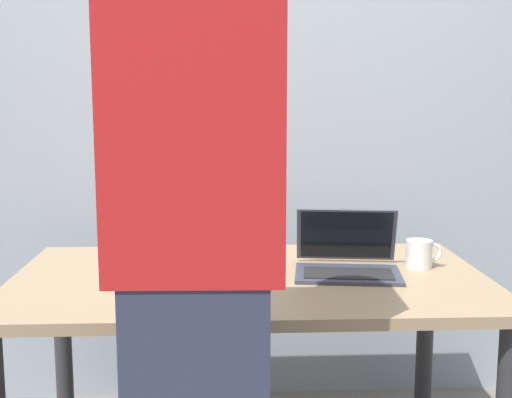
{
  "coord_description": "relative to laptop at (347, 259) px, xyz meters",
  "views": [
    {
      "loc": [
        -0.08,
        -2.1,
        1.31
      ],
      "look_at": [
        0.02,
        0.0,
        0.98
      ],
      "focal_mm": 47.02,
      "sensor_mm": 36.0,
      "label": 1
    }
  ],
  "objects": [
    {
      "name": "back_wall",
      "position": [
        -0.32,
        0.73,
        0.53
      ],
      "size": [
        6.0,
        0.1,
        2.6
      ],
      "primitive_type": "cube",
      "color": "#99A3AD",
      "rests_on": "ground"
    },
    {
      "name": "person_figure",
      "position": [
        -0.47,
        -0.69,
        0.19
      ],
      "size": [
        0.39,
        0.3,
        1.85
      ],
      "color": "#2D3347",
      "rests_on": "ground"
    },
    {
      "name": "beer_bottle_dark",
      "position": [
        -0.44,
        0.07,
        0.07
      ],
      "size": [
        0.07,
        0.07,
        0.3
      ],
      "color": "#1E5123",
      "rests_on": "desk"
    },
    {
      "name": "laptop",
      "position": [
        0.0,
        0.0,
        0.0
      ],
      "size": [
        0.37,
        0.35,
        0.2
      ],
      "color": "#383D4C",
      "rests_on": "desk"
    },
    {
      "name": "desk",
      "position": [
        -0.32,
        -0.03,
        -0.14
      ],
      "size": [
        1.53,
        0.88,
        0.73
      ],
      "color": "#9E8460",
      "rests_on": "ground"
    },
    {
      "name": "coffee_mug",
      "position": [
        0.25,
        0.04,
        0.0
      ],
      "size": [
        0.12,
        0.09,
        0.09
      ],
      "color": "white",
      "rests_on": "desk"
    },
    {
      "name": "beer_bottle_green",
      "position": [
        -0.54,
        0.18,
        0.08
      ],
      "size": [
        0.08,
        0.08,
        0.33
      ],
      "color": "brown",
      "rests_on": "desk"
    }
  ]
}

